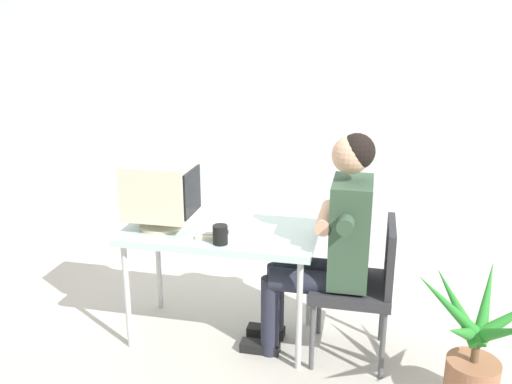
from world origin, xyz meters
name	(u,v)px	position (x,y,z in m)	size (l,w,h in m)	color
ground_plane	(223,334)	(0.00, 0.00, 0.00)	(12.00, 12.00, 0.00)	#B2ADA3
wall_back	(304,80)	(0.30, 1.40, 1.50)	(8.00, 0.10, 3.00)	silver
desk	(221,238)	(0.00, 0.00, 0.67)	(1.17, 0.61, 0.73)	#B7B7BC
crt_monitor	(161,191)	(-0.35, -0.05, 0.96)	(0.40, 0.33, 0.40)	beige
keyboard	(218,225)	(-0.03, 0.03, 0.75)	(0.15, 0.46, 0.03)	beige
office_chair	(362,280)	(0.86, -0.04, 0.50)	(0.45, 0.45, 0.86)	#4C4C51
person_seated	(331,238)	(0.67, -0.04, 0.75)	(0.73, 0.58, 1.36)	#334C38
potted_plant	(474,352)	(1.44, -0.37, 0.32)	(0.70, 0.67, 0.75)	#9E6647
desk_mug	(220,234)	(0.06, -0.22, 0.79)	(0.09, 0.10, 0.11)	black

